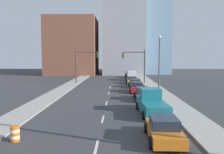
% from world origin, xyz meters
% --- Properties ---
extents(sidewalk_left, '(2.68, 95.39, 0.13)m').
position_xyz_m(sidewalk_left, '(-7.38, 47.70, 0.07)').
color(sidewalk_left, '#9E9B93').
rests_on(sidewalk_left, ground).
extents(sidewalk_right, '(2.68, 95.39, 0.13)m').
position_xyz_m(sidewalk_right, '(7.38, 47.70, 0.07)').
color(sidewalk_right, '#9E9B93').
rests_on(sidewalk_right, ground).
extents(lane_stripe_at_8m, '(0.16, 2.40, 0.01)m').
position_xyz_m(lane_stripe_at_8m, '(0.00, 7.62, 0.00)').
color(lane_stripe_at_8m, beige).
rests_on(lane_stripe_at_8m, ground).
extents(lane_stripe_at_14m, '(0.16, 2.40, 0.01)m').
position_xyz_m(lane_stripe_at_14m, '(0.00, 14.10, 0.00)').
color(lane_stripe_at_14m, beige).
rests_on(lane_stripe_at_14m, ground).
extents(lane_stripe_at_21m, '(0.16, 2.40, 0.01)m').
position_xyz_m(lane_stripe_at_21m, '(0.00, 21.32, 0.00)').
color(lane_stripe_at_21m, beige).
rests_on(lane_stripe_at_21m, ground).
extents(lane_stripe_at_29m, '(0.16, 2.40, 0.01)m').
position_xyz_m(lane_stripe_at_29m, '(0.00, 28.60, 0.00)').
color(lane_stripe_at_29m, beige).
rests_on(lane_stripe_at_29m, ground).
extents(lane_stripe_at_35m, '(0.16, 2.40, 0.01)m').
position_xyz_m(lane_stripe_at_35m, '(0.00, 35.44, 0.00)').
color(lane_stripe_at_35m, beige).
rests_on(lane_stripe_at_35m, ground).
extents(building_brick_left, '(14.00, 16.00, 16.32)m').
position_xyz_m(building_brick_left, '(-11.89, 67.69, 8.16)').
color(building_brick_left, brown).
rests_on(building_brick_left, ground).
extents(building_office_center, '(12.00, 20.00, 26.14)m').
position_xyz_m(building_office_center, '(3.08, 71.69, 13.07)').
color(building_office_center, '#99999E').
rests_on(building_office_center, ground).
extents(building_glass_right, '(13.00, 20.00, 28.22)m').
position_xyz_m(building_glass_right, '(10.43, 75.69, 14.11)').
color(building_glass_right, '#7A9EB7').
rests_on(building_glass_right, ground).
extents(traffic_signal_left, '(4.48, 0.35, 6.46)m').
position_xyz_m(traffic_signal_left, '(-5.56, 41.91, 4.19)').
color(traffic_signal_left, '#38383D').
rests_on(traffic_signal_left, ground).
extents(traffic_signal_right, '(4.48, 0.35, 6.46)m').
position_xyz_m(traffic_signal_right, '(5.24, 41.91, 4.19)').
color(traffic_signal_right, '#38383D').
rests_on(traffic_signal_right, ground).
extents(traffic_barrel, '(0.56, 0.56, 0.95)m').
position_xyz_m(traffic_barrel, '(-5.09, 8.52, 0.47)').
color(traffic_barrel, orange).
rests_on(traffic_barrel, ground).
extents(street_lamp, '(0.44, 0.44, 8.30)m').
position_xyz_m(street_lamp, '(7.43, 30.76, 4.82)').
color(street_lamp, '#4C4C51').
rests_on(street_lamp, ground).
extents(sedan_orange, '(2.23, 4.77, 1.43)m').
position_xyz_m(sedan_orange, '(4.10, 8.92, 0.66)').
color(sedan_orange, orange).
rests_on(sedan_orange, ground).
extents(pickup_truck_teal, '(2.60, 6.39, 2.22)m').
position_xyz_m(pickup_truck_teal, '(4.35, 16.27, 0.90)').
color(pickup_truck_teal, '#196B75').
rests_on(pickup_truck_teal, ground).
extents(sedan_maroon, '(2.05, 4.79, 1.52)m').
position_xyz_m(sedan_maroon, '(4.29, 23.48, 0.70)').
color(sedan_maroon, maroon).
rests_on(sedan_maroon, ground).
extents(sedan_red, '(2.15, 4.64, 1.52)m').
position_xyz_m(sedan_red, '(4.05, 29.98, 0.69)').
color(sedan_red, red).
rests_on(sedan_red, ground).
extents(sedan_green, '(2.25, 4.87, 1.42)m').
position_xyz_m(sedan_green, '(4.26, 36.02, 0.64)').
color(sedan_green, '#1E6033').
rests_on(sedan_green, ground).
extents(sedan_yellow, '(2.08, 4.48, 1.36)m').
position_xyz_m(sedan_yellow, '(4.02, 41.77, 0.63)').
color(sedan_yellow, gold).
rests_on(sedan_yellow, ground).
extents(box_truck_blue, '(2.45, 5.94, 2.09)m').
position_xyz_m(box_truck_blue, '(4.38, 48.19, 0.98)').
color(box_truck_blue, navy).
rests_on(box_truck_blue, ground).
extents(sedan_black, '(2.30, 4.64, 1.52)m').
position_xyz_m(sedan_black, '(4.29, 55.47, 0.69)').
color(sedan_black, black).
rests_on(sedan_black, ground).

